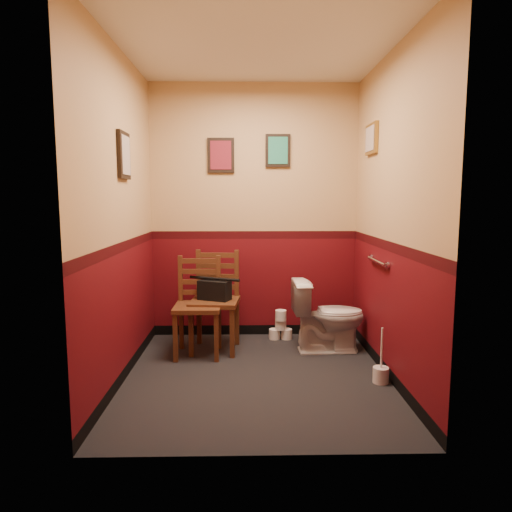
{
  "coord_description": "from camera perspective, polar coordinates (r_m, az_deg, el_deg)",
  "views": [
    {
      "loc": [
        -0.08,
        -3.71,
        1.51
      ],
      "look_at": [
        0.0,
        0.25,
        1.0
      ],
      "focal_mm": 32.0,
      "sensor_mm": 36.0,
      "label": 1
    }
  ],
  "objects": [
    {
      "name": "chair_left",
      "position": [
        4.45,
        -7.23,
        -6.21
      ],
      "size": [
        0.44,
        0.44,
        0.94
      ],
      "rotation": [
        0.0,
        0.0,
        -0.0
      ],
      "color": "#562F19",
      "rests_on": "floor"
    },
    {
      "name": "chair_right",
      "position": [
        4.56,
        -5.1,
        -5.59
      ],
      "size": [
        0.5,
        0.5,
        0.98
      ],
      "rotation": [
        0.0,
        0.0,
        -0.09
      ],
      "color": "#562F19",
      "rests_on": "floor"
    },
    {
      "name": "ceiling",
      "position": [
        3.9,
        0.09,
        25.11
      ],
      "size": [
        2.2,
        2.4,
        0.0
      ],
      "primitive_type": "cube",
      "rotation": [
        3.14,
        0.0,
        0.0
      ],
      "color": "silver",
      "rests_on": "ground"
    },
    {
      "name": "toilet_brush",
      "position": [
        3.99,
        15.33,
        -14.02
      ],
      "size": [
        0.13,
        0.13,
        0.46
      ],
      "color": "silver",
      "rests_on": "floor"
    },
    {
      "name": "tp_stack",
      "position": [
        4.94,
        3.1,
        -8.85
      ],
      "size": [
        0.25,
        0.15,
        0.32
      ],
      "color": "silver",
      "rests_on": "floor"
    },
    {
      "name": "grab_bar",
      "position": [
        4.16,
        14.89,
        -0.64
      ],
      "size": [
        0.05,
        0.56,
        0.06
      ],
      "color": "silver",
      "rests_on": "wall_right"
    },
    {
      "name": "framed_print_back_a",
      "position": [
        4.92,
        -4.41,
        12.44
      ],
      "size": [
        0.28,
        0.04,
        0.36
      ],
      "color": "black",
      "rests_on": "wall_back"
    },
    {
      "name": "wall_back",
      "position": [
        4.91,
        -0.23,
        5.46
      ],
      "size": [
        2.2,
        0.0,
        2.7
      ],
      "primitive_type": "cube",
      "rotation": [
        1.57,
        0.0,
        0.0
      ],
      "color": "#50090F",
      "rests_on": "ground"
    },
    {
      "name": "wall_right",
      "position": [
        3.9,
        16.53,
        4.69
      ],
      "size": [
        0.0,
        2.4,
        2.7
      ],
      "primitive_type": "cube",
      "rotation": [
        1.57,
        0.0,
        -1.57
      ],
      "color": "#50090F",
      "rests_on": "ground"
    },
    {
      "name": "wall_front",
      "position": [
        2.52,
        0.69,
        3.72
      ],
      "size": [
        2.2,
        0.0,
        2.7
      ],
      "primitive_type": "cube",
      "rotation": [
        -1.57,
        0.0,
        0.0
      ],
      "color": "#50090F",
      "rests_on": "ground"
    },
    {
      "name": "wall_left",
      "position": [
        3.85,
        -16.57,
        4.66
      ],
      "size": [
        0.0,
        2.4,
        2.7
      ],
      "primitive_type": "cube",
      "rotation": [
        1.57,
        0.0,
        1.57
      ],
      "color": "#50090F",
      "rests_on": "ground"
    },
    {
      "name": "framed_print_left",
      "position": [
        3.95,
        -16.16,
        11.99
      ],
      "size": [
        0.04,
        0.3,
        0.38
      ],
      "color": "black",
      "rests_on": "wall_left"
    },
    {
      "name": "framed_print_right",
      "position": [
        4.5,
        14.22,
        14.01
      ],
      "size": [
        0.04,
        0.34,
        0.28
      ],
      "color": "olive",
      "rests_on": "wall_right"
    },
    {
      "name": "floor",
      "position": [
        4.01,
        0.08,
        -14.81
      ],
      "size": [
        2.2,
        2.4,
        0.0
      ],
      "primitive_type": "cube",
      "color": "black",
      "rests_on": "ground"
    },
    {
      "name": "toilet",
      "position": [
        4.58,
        9.01,
        -7.45
      ],
      "size": [
        0.73,
        0.42,
        0.7
      ],
      "primitive_type": "imported",
      "rotation": [
        0.0,
        0.0,
        1.61
      ],
      "color": "white",
      "rests_on": "floor"
    },
    {
      "name": "framed_print_back_b",
      "position": [
        4.93,
        2.75,
        13.03
      ],
      "size": [
        0.26,
        0.04,
        0.34
      ],
      "color": "black",
      "rests_on": "wall_back"
    },
    {
      "name": "handbag",
      "position": [
        4.49,
        -5.2,
        -4.24
      ],
      "size": [
        0.34,
        0.26,
        0.22
      ],
      "rotation": [
        0.0,
        0.0,
        -0.4
      ],
      "color": "black",
      "rests_on": "chair_right"
    }
  ]
}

